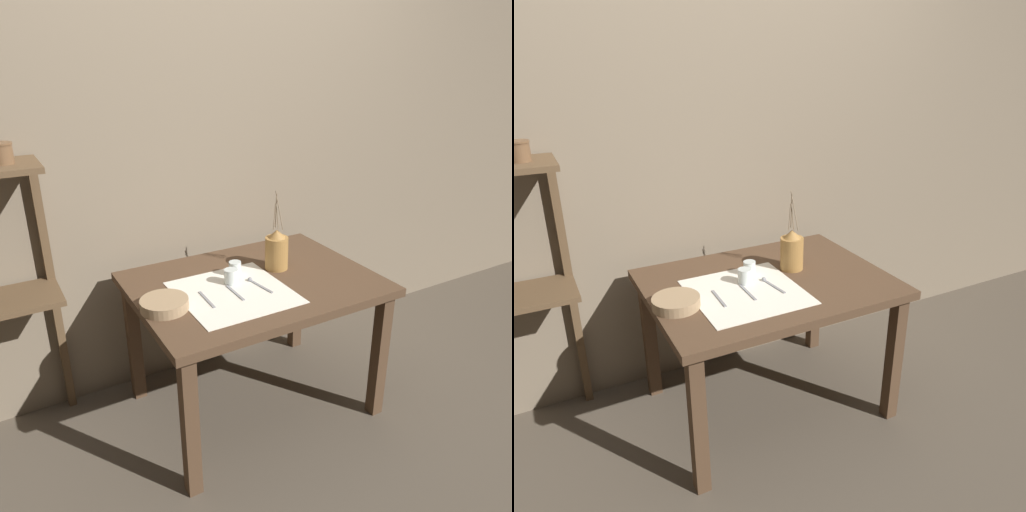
{
  "view_description": "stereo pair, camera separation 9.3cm",
  "coord_description": "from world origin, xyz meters",
  "views": [
    {
      "loc": [
        -1.04,
        -1.82,
        1.7
      ],
      "look_at": [
        0.01,
        0.0,
        0.82
      ],
      "focal_mm": 35.0,
      "sensor_mm": 36.0,
      "label": 1
    },
    {
      "loc": [
        -0.96,
        -1.86,
        1.7
      ],
      "look_at": [
        0.01,
        0.0,
        0.82
      ],
      "focal_mm": 35.0,
      "sensor_mm": 36.0,
      "label": 2
    }
  ],
  "objects": [
    {
      "name": "wooden_table",
      "position": [
        0.0,
        0.0,
        0.61
      ],
      "size": [
        1.1,
        0.84,
        0.7
      ],
      "color": "#4C3523",
      "rests_on": "ground_plane"
    },
    {
      "name": "pitcher_with_flowers",
      "position": [
        0.17,
        0.06,
        0.79
      ],
      "size": [
        0.11,
        0.11,
        0.39
      ],
      "color": "olive",
      "rests_on": "wooden_table"
    },
    {
      "name": "fork_outer",
      "position": [
        -0.14,
        -0.08,
        0.71
      ],
      "size": [
        0.01,
        0.16,
        0.0
      ],
      "color": "gray",
      "rests_on": "wooden_table"
    },
    {
      "name": "stone_wall_back",
      "position": [
        0.0,
        0.53,
        1.2
      ],
      "size": [
        7.0,
        0.06,
        2.4
      ],
      "color": "#7A6B56",
      "rests_on": "ground_plane"
    },
    {
      "name": "linen_cloth",
      "position": [
        -0.14,
        -0.07,
        0.7
      ],
      "size": [
        0.47,
        0.49,
        0.0
      ],
      "color": "silver",
      "rests_on": "wooden_table"
    },
    {
      "name": "wooden_bowl",
      "position": [
        -0.46,
        -0.06,
        0.72
      ],
      "size": [
        0.2,
        0.2,
        0.05
      ],
      "color": "#9E7F5B",
      "rests_on": "wooden_table"
    },
    {
      "name": "knife_center",
      "position": [
        -0.27,
        -0.07,
        0.71
      ],
      "size": [
        0.02,
        0.16,
        0.0
      ],
      "color": "gray",
      "rests_on": "wooden_table"
    },
    {
      "name": "spoon_outer",
      "position": [
        -0.02,
        -0.03,
        0.71
      ],
      "size": [
        0.04,
        0.17,
        0.02
      ],
      "color": "gray",
      "rests_on": "wooden_table"
    },
    {
      "name": "glass_tumbler_far",
      "position": [
        -0.05,
        0.09,
        0.74
      ],
      "size": [
        0.06,
        0.06,
        0.07
      ],
      "color": "silver",
      "rests_on": "wooden_table"
    },
    {
      "name": "glass_tumbler_near",
      "position": [
        -0.11,
        0.02,
        0.74
      ],
      "size": [
        0.06,
        0.06,
        0.07
      ],
      "color": "silver",
      "rests_on": "wooden_table"
    },
    {
      "name": "ground_plane",
      "position": [
        0.0,
        0.0,
        0.0
      ],
      "size": [
        12.0,
        12.0,
        0.0
      ],
      "primitive_type": "plane",
      "color": "brown"
    },
    {
      "name": "metal_pot_small",
      "position": [
        -0.93,
        0.33,
        1.33
      ],
      "size": [
        0.09,
        0.09,
        0.08
      ],
      "color": "brown",
      "rests_on": "wooden_shelf_unit"
    }
  ]
}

